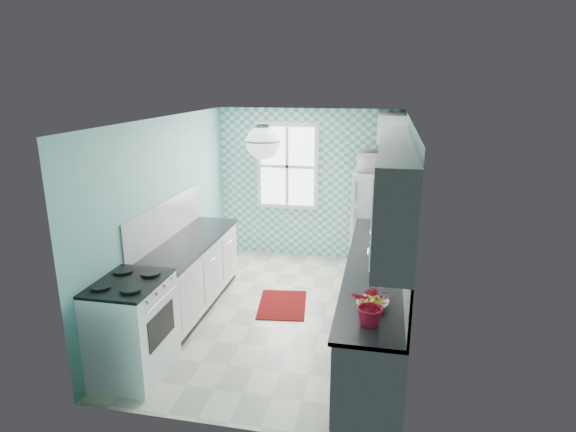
% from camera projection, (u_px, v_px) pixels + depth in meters
% --- Properties ---
extents(floor, '(3.00, 4.40, 0.02)m').
position_uv_depth(floor, '(280.00, 313.00, 6.31)').
color(floor, beige).
rests_on(floor, ground).
extents(ceiling, '(3.00, 4.40, 0.02)m').
position_uv_depth(ceiling, '(280.00, 118.00, 5.62)').
color(ceiling, white).
rests_on(ceiling, wall_back).
extents(wall_back, '(3.00, 0.02, 2.50)m').
position_uv_depth(wall_back, '(308.00, 184.00, 8.04)').
color(wall_back, '#69ABA6').
rests_on(wall_back, floor).
extents(wall_front, '(3.00, 0.02, 2.50)m').
position_uv_depth(wall_front, '(221.00, 298.00, 3.88)').
color(wall_front, '#69ABA6').
rests_on(wall_front, floor).
extents(wall_left, '(0.02, 4.40, 2.50)m').
position_uv_depth(wall_left, '(167.00, 215.00, 6.25)').
color(wall_left, '#69ABA6').
rests_on(wall_left, floor).
extents(wall_right, '(0.02, 4.40, 2.50)m').
position_uv_depth(wall_right, '(405.00, 228.00, 5.67)').
color(wall_right, '#69ABA6').
rests_on(wall_right, floor).
extents(accent_wall, '(3.00, 0.01, 2.50)m').
position_uv_depth(accent_wall, '(308.00, 185.00, 8.02)').
color(accent_wall, '#4DAFA8').
rests_on(accent_wall, wall_back).
extents(window, '(1.04, 0.05, 1.44)m').
position_uv_depth(window, '(287.00, 166.00, 7.98)').
color(window, white).
rests_on(window, wall_back).
extents(backsplash_right, '(0.02, 3.60, 0.51)m').
position_uv_depth(backsplash_right, '(404.00, 244.00, 5.32)').
color(backsplash_right, white).
rests_on(backsplash_right, wall_right).
extents(backsplash_left, '(0.02, 2.15, 0.51)m').
position_uv_depth(backsplash_left, '(166.00, 220.00, 6.19)').
color(backsplash_left, white).
rests_on(backsplash_left, wall_left).
extents(upper_cabinets_right, '(0.33, 3.20, 0.90)m').
position_uv_depth(upper_cabinets_right, '(393.00, 184.00, 4.96)').
color(upper_cabinets_right, white).
rests_on(upper_cabinets_right, wall_right).
extents(upper_cabinet_fridge, '(0.40, 0.74, 0.40)m').
position_uv_depth(upper_cabinet_fridge, '(391.00, 128.00, 7.16)').
color(upper_cabinet_fridge, white).
rests_on(upper_cabinet_fridge, wall_right).
extents(ceiling_light, '(0.34, 0.34, 0.35)m').
position_uv_depth(ceiling_light, '(263.00, 143.00, 4.91)').
color(ceiling_light, silver).
rests_on(ceiling_light, ceiling).
extents(base_cabinets_right, '(0.60, 3.60, 0.90)m').
position_uv_depth(base_cabinets_right, '(374.00, 303.00, 5.57)').
color(base_cabinets_right, white).
rests_on(base_cabinets_right, floor).
extents(countertop_right, '(0.63, 3.60, 0.04)m').
position_uv_depth(countertop_right, '(375.00, 265.00, 5.45)').
color(countertop_right, black).
rests_on(countertop_right, base_cabinets_right).
extents(base_cabinets_left, '(0.60, 2.15, 0.90)m').
position_uv_depth(base_cabinets_left, '(190.00, 276.00, 6.34)').
color(base_cabinets_left, white).
rests_on(base_cabinets_left, floor).
extents(countertop_left, '(0.63, 2.15, 0.04)m').
position_uv_depth(countertop_left, '(189.00, 242.00, 6.21)').
color(countertop_left, black).
rests_on(countertop_left, base_cabinets_left).
extents(fridge, '(0.69, 0.69, 1.58)m').
position_uv_depth(fridge, '(373.00, 221.00, 7.57)').
color(fridge, white).
rests_on(fridge, floor).
extents(stove, '(0.67, 0.84, 1.01)m').
position_uv_depth(stove, '(131.00, 327.00, 4.88)').
color(stove, white).
rests_on(stove, floor).
extents(sink, '(0.53, 0.45, 0.53)m').
position_uv_depth(sink, '(378.00, 238.00, 6.36)').
color(sink, silver).
rests_on(sink, countertop_right).
extents(rug, '(0.74, 0.97, 0.01)m').
position_uv_depth(rug, '(282.00, 305.00, 6.51)').
color(rug, maroon).
rests_on(rug, floor).
extents(dish_towel, '(0.07, 0.26, 0.39)m').
position_uv_depth(dish_towel, '(354.00, 261.00, 6.76)').
color(dish_towel, '#56B4A4').
rests_on(dish_towel, base_cabinets_right).
extents(fruit_bowl, '(0.35, 0.35, 0.07)m').
position_uv_depth(fruit_bowl, '(373.00, 304.00, 4.37)').
color(fruit_bowl, white).
rests_on(fruit_bowl, countertop_right).
extents(potted_plant, '(0.38, 0.34, 0.37)m').
position_uv_depth(potted_plant, '(372.00, 304.00, 4.03)').
color(potted_plant, red).
rests_on(potted_plant, countertop_right).
extents(soap_bottle, '(0.12, 0.12, 0.22)m').
position_uv_depth(soap_bottle, '(383.00, 221.00, 6.66)').
color(soap_bottle, '#A7B3BC').
rests_on(soap_bottle, countertop_right).
extents(microwave, '(0.58, 0.41, 0.31)m').
position_uv_depth(microwave, '(377.00, 162.00, 7.31)').
color(microwave, white).
rests_on(microwave, fridge).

